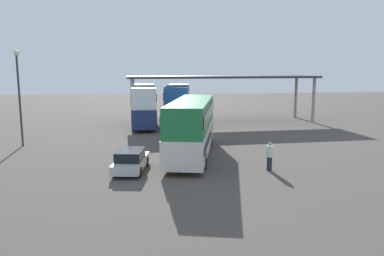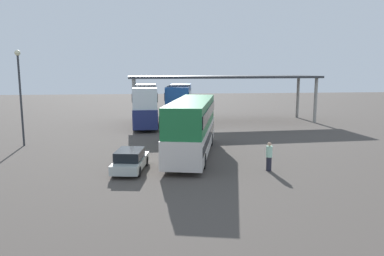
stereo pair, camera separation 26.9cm
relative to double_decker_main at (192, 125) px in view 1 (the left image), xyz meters
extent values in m
plane|color=#4A443E|center=(-0.96, -3.56, -2.21)|extent=(140.00, 140.00, 0.00)
cube|color=silver|center=(0.00, -0.01, -0.98)|extent=(5.01, 11.81, 1.75)
cube|color=#1D6E39|center=(0.00, -0.01, 0.85)|extent=(4.89, 11.57, 1.90)
cube|color=black|center=(0.00, -0.01, -0.77)|extent=(4.95, 11.37, 0.60)
cube|color=black|center=(0.00, -0.01, 0.94)|extent=(4.95, 11.37, 0.76)
cube|color=black|center=(1.27, 5.56, -0.72)|extent=(2.09, 0.57, 1.05)
cube|color=orange|center=(1.27, 5.56, 0.13)|extent=(1.72, 0.47, 0.36)
cylinder|color=black|center=(-0.30, 3.73, -1.71)|extent=(0.50, 1.04, 1.00)
cylinder|color=black|center=(1.90, 3.23, -1.71)|extent=(0.50, 1.04, 1.00)
cylinder|color=black|center=(-1.90, -3.25, -1.71)|extent=(0.50, 1.04, 1.00)
cylinder|color=black|center=(0.30, -3.75, -1.71)|extent=(0.50, 1.04, 1.00)
cube|color=#B7BFBA|center=(-4.20, -3.66, -1.71)|extent=(2.25, 4.27, 0.55)
cube|color=black|center=(-4.23, -3.86, -1.15)|extent=(1.83, 2.44, 0.58)
cylinder|color=black|center=(-4.73, -2.30, -1.91)|extent=(0.29, 0.62, 0.60)
cylinder|color=black|center=(-3.28, -2.53, -1.91)|extent=(0.29, 0.62, 0.60)
cylinder|color=black|center=(-5.12, -4.79, -1.91)|extent=(0.29, 0.62, 0.60)
cylinder|color=black|center=(-3.67, -5.02, -1.91)|extent=(0.29, 0.62, 0.60)
cube|color=navy|center=(-3.49, 14.89, -0.89)|extent=(2.47, 11.05, 1.92)
cube|color=white|center=(-3.49, 14.89, 1.11)|extent=(2.39, 10.83, 2.08)
cube|color=black|center=(-3.49, 14.89, -0.66)|extent=(2.50, 10.61, 0.65)
cube|color=black|center=(-3.49, 14.89, 1.21)|extent=(2.50, 10.61, 0.83)
cube|color=black|center=(-3.50, 20.36, -0.61)|extent=(2.08, 0.10, 1.15)
cube|color=orange|center=(-3.50, 20.36, 0.32)|extent=(1.71, 0.08, 0.36)
cylinder|color=black|center=(-4.60, 18.32, -1.71)|extent=(0.28, 1.00, 1.00)
cylinder|color=black|center=(-2.40, 18.32, -1.71)|extent=(0.28, 1.00, 1.00)
cylinder|color=black|center=(-4.58, 11.47, -1.71)|extent=(0.28, 1.00, 1.00)
cylinder|color=black|center=(-2.38, 11.47, -1.71)|extent=(0.28, 1.00, 1.00)
cube|color=silver|center=(0.35, 16.30, -0.90)|extent=(3.85, 11.06, 1.90)
cube|color=#1F4E9C|center=(0.35, 16.30, 1.08)|extent=(3.75, 10.84, 2.06)
cube|color=black|center=(0.35, 16.30, -0.68)|extent=(3.83, 10.64, 0.65)
cube|color=black|center=(0.35, 16.30, 1.18)|extent=(3.83, 10.64, 0.82)
cube|color=black|center=(1.04, 21.62, -0.62)|extent=(2.09, 0.37, 1.14)
cube|color=orange|center=(1.04, 21.62, 0.30)|extent=(1.72, 0.30, 0.36)
cylinder|color=black|center=(-0.32, 19.77, -1.71)|extent=(0.41, 1.03, 1.00)
cylinder|color=black|center=(1.89, 19.48, -1.71)|extent=(0.41, 1.03, 1.00)
cylinder|color=black|center=(-1.19, 13.11, -1.71)|extent=(0.41, 1.03, 1.00)
cylinder|color=black|center=(1.02, 12.82, -1.71)|extent=(0.41, 1.03, 1.00)
cube|color=#33353A|center=(5.51, 16.41, 3.05)|extent=(22.11, 7.04, 0.25)
cylinder|color=#9E9B93|center=(15.66, 19.30, 0.36)|extent=(0.36, 0.36, 5.13)
cylinder|color=#9E9B93|center=(15.93, 14.72, 0.36)|extent=(0.36, 0.36, 5.13)
cylinder|color=#9E9B93|center=(-4.91, 18.09, 0.36)|extent=(0.36, 0.36, 5.13)
cylinder|color=#9E9B93|center=(-4.65, 13.52, 0.36)|extent=(0.36, 0.36, 5.13)
cylinder|color=#33353A|center=(-13.24, 4.86, 1.43)|extent=(0.16, 0.16, 7.27)
sphere|color=beige|center=(-13.24, 4.86, 5.22)|extent=(0.44, 0.44, 0.44)
cylinder|color=#262633|center=(4.23, -4.63, -1.77)|extent=(0.32, 0.32, 0.87)
cylinder|color=#B4E8C9|center=(4.23, -4.63, -1.00)|extent=(0.38, 0.38, 0.69)
sphere|color=tan|center=(4.23, -4.63, -0.53)|extent=(0.24, 0.24, 0.24)
camera|label=1|loc=(-3.14, -26.02, 4.01)|focal=34.69mm
camera|label=2|loc=(-2.87, -26.05, 4.01)|focal=34.69mm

